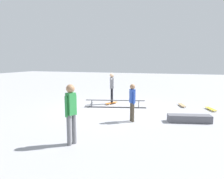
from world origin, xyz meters
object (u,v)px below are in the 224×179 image
bystander_blue_shirt (132,100)px  loose_skateboard_yellow (211,109)px  skate_ledge (189,119)px  bystander_green_shirt (71,111)px  grind_rail (115,104)px  skater_main (112,86)px  loose_skateboard_natural (182,105)px  skateboard_main (112,103)px

bystander_blue_shirt → loose_skateboard_yellow: size_ratio=1.81×
skate_ledge → bystander_green_shirt: (3.30, 3.29, 0.83)m
bystander_green_shirt → loose_skateboard_yellow: size_ratio=2.11×
grind_rail → skate_ledge: (-3.50, 1.48, -0.03)m
skater_main → bystander_green_shirt: bystander_green_shirt is taller
loose_skateboard_yellow → loose_skateboard_natural: bearing=50.7°
grind_rail → loose_skateboard_natural: bearing=-171.8°
loose_skateboard_natural → skateboard_main: bearing=-95.3°
skater_main → bystander_blue_shirt: skater_main is taller
loose_skateboard_yellow → skateboard_main: bearing=72.0°
skater_main → bystander_green_shirt: (-0.63, 5.55, -0.02)m
grind_rail → loose_skateboard_yellow: bearing=176.9°
bystander_green_shirt → loose_skateboard_natural: size_ratio=2.10×
skateboard_main → loose_skateboard_yellow: 5.01m
skate_ledge → loose_skateboard_natural: skate_ledge is taller
grind_rail → bystander_green_shirt: 4.84m
loose_skateboard_natural → grind_rail: bearing=-83.0°
bystander_blue_shirt → loose_skateboard_natural: size_ratio=1.80×
skateboard_main → grind_rail: bearing=60.3°
loose_skateboard_yellow → loose_skateboard_natural: (1.31, -0.45, 0.00)m
grind_rail → skater_main: skater_main is taller
skateboard_main → bystander_blue_shirt: 3.37m
grind_rail → skateboard_main: bearing=-72.8°
bystander_green_shirt → bystander_blue_shirt: bystander_green_shirt is taller
skate_ledge → loose_skateboard_natural: 2.82m
loose_skateboard_yellow → grind_rail: bearing=80.6°
skater_main → skateboard_main: bearing=-6.9°
skateboard_main → loose_skateboard_yellow: same height
skater_main → loose_skateboard_natural: size_ratio=2.08×
skateboard_main → loose_skateboard_natural: 3.75m
loose_skateboard_yellow → loose_skateboard_natural: 1.39m
skateboard_main → skate_ledge: bearing=90.2°
skater_main → bystander_blue_shirt: size_ratio=1.15×
skate_ledge → bystander_green_shirt: bearing=45.0°
skater_main → bystander_blue_shirt: bearing=16.8°
bystander_green_shirt → bystander_blue_shirt: size_ratio=1.16×
skater_main → loose_skateboard_natural: (-3.70, -0.56, -0.92)m
skater_main → skateboard_main: skater_main is taller
skateboard_main → skater_main: bearing=-142.6°
skateboard_main → bystander_blue_shirt: bystander_blue_shirt is taller
bystander_green_shirt → loose_skateboard_yellow: (-4.38, -5.66, -0.90)m
skateboard_main → loose_skateboard_natural: (-3.69, -0.65, 0.00)m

